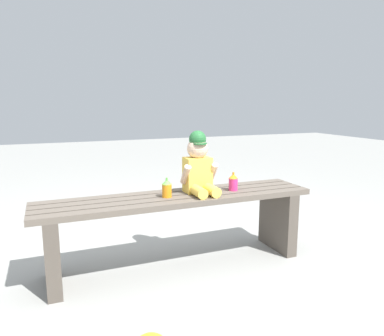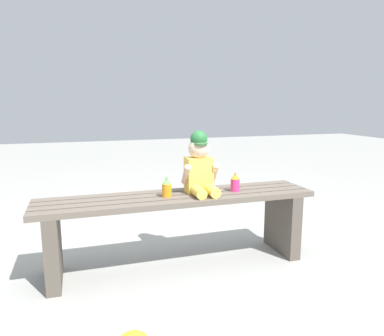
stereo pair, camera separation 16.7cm
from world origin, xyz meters
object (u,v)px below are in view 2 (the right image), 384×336
park_bench (179,218)px  sippy_cup_left (167,188)px  child_figure (200,166)px  sippy_cup_right (235,183)px

park_bench → sippy_cup_left: (-0.08, -0.02, 0.21)m
park_bench → sippy_cup_left: size_ratio=14.32×
sippy_cup_left → child_figure: bearing=9.2°
park_bench → sippy_cup_right: 0.44m
sippy_cup_left → park_bench: bearing=11.6°
park_bench → sippy_cup_left: sippy_cup_left is taller
child_figure → sippy_cup_right: bearing=-8.9°
child_figure → sippy_cup_left: bearing=-170.8°
sippy_cup_right → sippy_cup_left: bearing=180.0°
child_figure → sippy_cup_right: child_figure is taller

